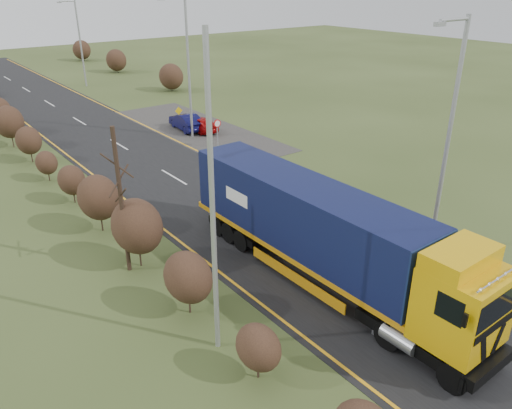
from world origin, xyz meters
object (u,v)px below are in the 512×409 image
Objects in this scene: car_red_hatchback at (199,124)px; speed_sign at (217,129)px; car_blue_sedan at (186,122)px; lorry at (324,231)px; streetlight_near at (448,131)px.

speed_sign is at bearing 69.79° from car_red_hatchback.
car_blue_sedan is (-0.56, 1.07, 0.05)m from car_red_hatchback.
car_red_hatchback is 0.89× the size of car_blue_sedan.
speed_sign is (6.13, 16.53, -0.84)m from lorry.
car_red_hatchback is at bearing 85.53° from streetlight_near.
lorry is 17.65m from speed_sign.
lorry is at bearing 65.43° from car_red_hatchback.
car_blue_sedan is 23.42m from streetlight_near.
car_red_hatchback is at bearing 70.39° from lorry.
lorry is 6.93× the size of speed_sign.
car_red_hatchback is 1.21m from car_blue_sedan.
speed_sign is (-1.13, -4.23, 0.81)m from car_red_hatchback.
car_blue_sedan is at bearing 72.61° from lorry.
lorry reaches higher than speed_sign.
car_blue_sedan reaches higher than car_red_hatchback.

